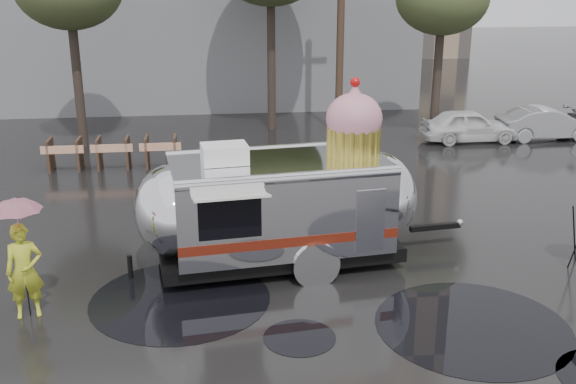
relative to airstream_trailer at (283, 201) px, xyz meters
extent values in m
plane|color=black|center=(1.00, -2.09, -1.42)|extent=(120.00, 120.00, 0.00)
cylinder|color=black|center=(3.07, -3.12, -1.42)|extent=(3.49, 3.49, 0.01)
cylinder|color=black|center=(-0.44, 2.25, -1.42)|extent=(2.98, 2.98, 0.01)
cylinder|color=black|center=(-2.17, -1.46, -1.42)|extent=(3.48, 3.48, 0.01)
cylinder|color=black|center=(-0.07, -3.15, -1.42)|extent=(1.27, 1.27, 0.01)
cylinder|color=#473323|center=(3.50, 11.91, 3.08)|extent=(0.28, 0.28, 9.00)
cylinder|color=#382D26|center=(-6.00, 10.91, 1.50)|extent=(0.32, 0.32, 5.85)
cylinder|color=#382D26|center=(1.00, 12.91, 1.95)|extent=(0.32, 0.32, 6.75)
cylinder|color=#382D26|center=(7.00, 10.91, 1.28)|extent=(0.32, 0.32, 5.40)
cube|color=#473323|center=(-6.50, 7.91, -0.92)|extent=(0.08, 0.80, 1.00)
cube|color=#473323|center=(-5.60, 7.91, -0.92)|extent=(0.08, 0.80, 1.00)
cube|color=#E5590C|center=(-6.05, 7.53, -0.67)|extent=(1.30, 0.04, 0.25)
cube|color=#473323|center=(-5.00, 7.91, -0.92)|extent=(0.08, 0.80, 1.00)
cube|color=#473323|center=(-4.10, 7.91, -0.92)|extent=(0.08, 0.80, 1.00)
cube|color=#E5590C|center=(-4.55, 7.53, -0.67)|extent=(1.30, 0.04, 0.25)
cube|color=#473323|center=(-3.50, 7.91, -0.92)|extent=(0.08, 0.80, 1.00)
cube|color=#473323|center=(-2.60, 7.91, -0.92)|extent=(0.08, 0.80, 1.00)
cube|color=#E5590C|center=(-3.05, 7.53, -0.67)|extent=(1.30, 0.04, 0.25)
imported|color=silver|center=(8.00, 9.91, -0.72)|extent=(4.00, 1.80, 1.40)
imported|color=#B2B2B7|center=(11.00, 9.91, -0.72)|extent=(4.00, 1.80, 1.40)
cube|color=silver|center=(-0.09, -0.01, 0.00)|extent=(4.71, 2.85, 1.83)
ellipsoid|color=silver|center=(2.12, 0.26, 0.00)|extent=(1.79, 2.50, 1.83)
ellipsoid|color=silver|center=(-2.31, -0.27, 0.00)|extent=(1.79, 2.50, 1.83)
cube|color=black|center=(-0.09, -0.01, -1.07)|extent=(5.28, 2.62, 0.30)
cylinder|color=black|center=(0.53, -0.98, -1.07)|extent=(0.73, 0.31, 0.71)
cylinder|color=black|center=(0.28, 1.09, -1.07)|extent=(0.73, 0.31, 0.71)
cylinder|color=silver|center=(0.55, -1.12, -1.02)|extent=(0.98, 0.22, 0.97)
cube|color=black|center=(3.53, 0.43, -0.92)|extent=(1.22, 0.27, 0.12)
sphere|color=silver|center=(4.14, 0.50, -0.87)|extent=(0.18, 0.18, 0.16)
cylinder|color=black|center=(-3.22, -0.38, -1.17)|extent=(0.11, 0.11, 0.51)
cube|color=#58170C|center=(0.04, -1.16, -0.46)|extent=(4.44, 0.56, 0.20)
cube|color=#58170C|center=(-0.23, 1.15, -0.46)|extent=(4.44, 0.56, 0.20)
cube|color=black|center=(-1.16, -1.32, 0.15)|extent=(1.21, 0.18, 0.81)
cube|color=beige|center=(-1.13, -1.56, 0.66)|extent=(1.47, 0.67, 0.15)
cube|color=silver|center=(1.66, -0.98, -0.16)|extent=(0.61, 0.10, 1.32)
cube|color=white|center=(-1.20, -0.14, 1.11)|extent=(0.99, 0.76, 0.39)
cylinder|color=gold|center=(1.52, 0.19, 1.21)|extent=(1.17, 1.17, 0.61)
ellipsoid|color=#D18998|center=(1.52, 0.19, 1.70)|extent=(1.31, 1.31, 1.06)
cone|color=#D18998|center=(1.52, 0.19, 2.23)|extent=(0.56, 0.56, 0.41)
sphere|color=red|center=(1.52, 0.19, 2.45)|extent=(0.23, 0.23, 0.20)
imported|color=gold|center=(-4.91, -1.76, -0.53)|extent=(0.72, 0.56, 1.79)
imported|color=pink|center=(-4.91, -1.76, 0.50)|extent=(1.10, 1.10, 0.75)
cylinder|color=black|center=(-4.91, -1.76, -0.60)|extent=(0.02, 0.02, 1.65)
cylinder|color=black|center=(6.25, -0.68, -0.77)|extent=(0.30, 0.09, 1.32)
camera|label=1|loc=(-1.49, -13.34, 4.68)|focal=42.00mm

